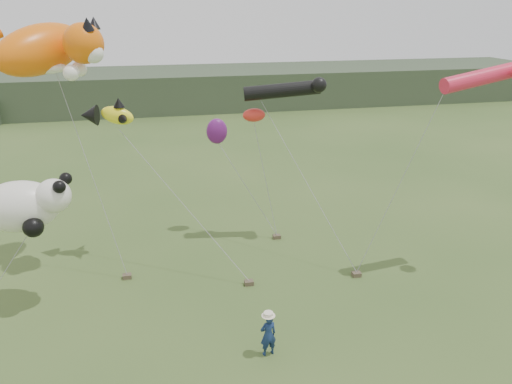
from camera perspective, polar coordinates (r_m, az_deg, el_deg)
ground at (r=17.74m, az=1.66°, el=-17.85°), size 120.00×120.00×0.00m
headland at (r=58.84m, az=-12.19°, el=11.30°), size 90.00×13.00×4.00m
festival_attendant at (r=17.20m, az=1.40°, el=-15.99°), size 0.62×0.46×1.56m
sandbag_anchors at (r=21.88m, az=-5.73°, el=-9.47°), size 15.45×4.80×0.19m
cat_kite at (r=21.95m, az=-22.48°, el=14.88°), size 5.57×4.56×2.58m
fish_kite at (r=22.53m, az=-16.67°, el=8.46°), size 2.43×1.58×1.28m
tube_kites at (r=22.34m, az=13.23°, el=11.93°), size 10.33×6.31×2.10m
panda_kite at (r=20.13m, az=-24.84°, el=-1.38°), size 3.34×2.16×2.07m
misc_kites at (r=24.33m, az=-3.13°, el=7.54°), size 2.70×1.66×1.87m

